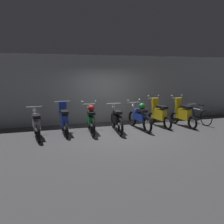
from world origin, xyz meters
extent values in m
plane|color=#424244|center=(0.00, 0.00, 0.00)|extent=(80.00, 80.00, 0.00)
cube|color=#9EA0A3|center=(0.00, 2.26, 1.50)|extent=(16.00, 0.30, 2.99)
torus|color=black|center=(-2.99, 0.97, 0.33)|extent=(0.14, 0.66, 0.65)
torus|color=black|center=(-2.89, -0.32, 0.33)|extent=(0.14, 0.66, 0.65)
cube|color=#9EA0A8|center=(-2.94, 0.33, 0.52)|extent=(0.29, 0.85, 0.28)
ellipsoid|color=#9EA0A8|center=(-2.95, 0.48, 0.73)|extent=(0.30, 0.46, 0.22)
cube|color=black|center=(-2.92, 0.15, 0.80)|extent=(0.28, 0.54, 0.10)
cylinder|color=#B7BABF|center=(-2.98, 0.87, 1.02)|extent=(0.56, 0.08, 0.04)
cylinder|color=#B7BABF|center=(-2.99, 0.92, 0.65)|extent=(0.07, 0.16, 0.65)
sphere|color=silver|center=(-2.99, 0.92, 0.87)|extent=(0.12, 0.12, 0.12)
cube|color=white|center=(-2.89, -0.29, 0.43)|extent=(0.16, 0.03, 0.10)
torus|color=black|center=(-1.97, 1.09, 0.27)|extent=(0.10, 0.53, 0.53)
torus|color=black|center=(-1.95, -0.06, 0.27)|extent=(0.10, 0.53, 0.53)
cube|color=#1E389E|center=(-1.96, 0.51, 0.54)|extent=(0.23, 0.74, 0.44)
cube|color=#1E389E|center=(-1.96, 0.86, 0.94)|extent=(0.28, 0.12, 0.48)
cube|color=black|center=(-1.96, 0.35, 0.85)|extent=(0.25, 0.52, 0.10)
cylinder|color=#B7BABF|center=(-1.96, 0.99, 1.16)|extent=(0.56, 0.04, 0.04)
cylinder|color=#B7BABF|center=(-1.96, 1.04, 0.69)|extent=(0.06, 0.15, 0.85)
sphere|color=silver|center=(-1.96, 1.04, 1.01)|extent=(0.12, 0.12, 0.12)
cube|color=white|center=(-1.95, -0.04, 0.36)|extent=(0.16, 0.01, 0.10)
torus|color=black|center=(-0.92, 1.09, 0.33)|extent=(0.15, 0.66, 0.65)
torus|color=black|center=(-1.04, -0.21, 0.33)|extent=(0.15, 0.66, 0.65)
cube|color=#197238|center=(-0.98, 0.44, 0.52)|extent=(0.30, 0.85, 0.28)
ellipsoid|color=#197238|center=(-0.96, 0.60, 0.73)|extent=(0.30, 0.46, 0.22)
cube|color=black|center=(-1.00, 0.26, 0.80)|extent=(0.29, 0.54, 0.10)
cylinder|color=#B7BABF|center=(-0.93, 0.98, 1.02)|extent=(0.56, 0.09, 0.04)
sphere|color=#B7BABF|center=(-1.19, 1.01, 1.12)|extent=(0.07, 0.07, 0.07)
sphere|color=#B7BABF|center=(-0.67, 0.96, 1.12)|extent=(0.07, 0.07, 0.07)
cylinder|color=#B7BABF|center=(-0.92, 1.04, 0.65)|extent=(0.07, 0.16, 0.65)
sphere|color=silver|center=(-0.92, 1.04, 0.87)|extent=(0.12, 0.12, 0.12)
cube|color=white|center=(-1.04, -0.18, 0.43)|extent=(0.16, 0.03, 0.10)
sphere|color=red|center=(-1.00, 0.26, 0.97)|extent=(0.24, 0.24, 0.24)
torus|color=black|center=(0.07, 0.94, 0.33)|extent=(0.16, 0.66, 0.65)
torus|color=black|center=(-0.07, -0.35, 0.33)|extent=(0.16, 0.66, 0.65)
cube|color=black|center=(0.00, 0.29, 0.52)|extent=(0.31, 0.85, 0.28)
ellipsoid|color=black|center=(0.02, 0.45, 0.73)|extent=(0.31, 0.47, 0.22)
cube|color=black|center=(-0.02, 0.11, 0.80)|extent=(0.30, 0.54, 0.10)
cylinder|color=#B7BABF|center=(0.06, 0.84, 1.02)|extent=(0.56, 0.10, 0.04)
cylinder|color=#B7BABF|center=(0.07, 0.89, 0.65)|extent=(0.07, 0.16, 0.65)
sphere|color=silver|center=(0.07, 0.89, 0.87)|extent=(0.12, 0.12, 0.12)
cube|color=white|center=(-0.07, -0.33, 0.43)|extent=(0.16, 0.03, 0.10)
torus|color=black|center=(0.94, 1.01, 0.33)|extent=(0.13, 0.65, 0.65)
torus|color=black|center=(1.02, -0.29, 0.33)|extent=(0.13, 0.65, 0.65)
cube|color=#1E389E|center=(0.98, 0.36, 0.52)|extent=(0.27, 0.84, 0.28)
ellipsoid|color=#1E389E|center=(0.97, 0.52, 0.73)|extent=(0.29, 0.45, 0.22)
cube|color=black|center=(0.99, 0.18, 0.80)|extent=(0.27, 0.53, 0.10)
cylinder|color=#B7BABF|center=(0.95, 0.91, 1.02)|extent=(0.56, 0.07, 0.04)
sphere|color=#B7BABF|center=(0.69, 0.89, 1.12)|extent=(0.07, 0.07, 0.07)
sphere|color=#B7BABF|center=(1.21, 0.92, 1.12)|extent=(0.07, 0.07, 0.07)
cylinder|color=#B7BABF|center=(0.94, 0.96, 0.65)|extent=(0.07, 0.16, 0.65)
sphere|color=silver|center=(0.94, 0.96, 0.87)|extent=(0.12, 0.12, 0.12)
cube|color=white|center=(1.02, -0.26, 0.43)|extent=(0.16, 0.02, 0.10)
sphere|color=#197238|center=(0.99, 0.18, 0.97)|extent=(0.24, 0.24, 0.24)
torus|color=black|center=(1.90, 1.11, 0.27)|extent=(0.15, 0.54, 0.53)
torus|color=black|center=(2.02, -0.03, 0.27)|extent=(0.15, 0.54, 0.53)
cube|color=gold|center=(1.96, 0.54, 0.54)|extent=(0.30, 0.76, 0.44)
cube|color=gold|center=(1.92, 0.88, 0.94)|extent=(0.29, 0.15, 0.48)
cube|color=black|center=(1.98, 0.38, 0.85)|extent=(0.29, 0.54, 0.10)
cylinder|color=#B7BABF|center=(1.91, 1.02, 1.16)|extent=(0.56, 0.10, 0.04)
sphere|color=#B7BABF|center=(1.65, 0.99, 1.26)|extent=(0.07, 0.07, 0.07)
sphere|color=#B7BABF|center=(2.17, 1.05, 1.26)|extent=(0.07, 0.07, 0.07)
cylinder|color=#B7BABF|center=(1.90, 1.06, 0.69)|extent=(0.07, 0.15, 0.85)
sphere|color=silver|center=(1.90, 1.06, 1.01)|extent=(0.12, 0.12, 0.12)
cube|color=white|center=(2.02, -0.01, 0.36)|extent=(0.16, 0.03, 0.10)
torus|color=black|center=(2.89, 0.86, 0.27)|extent=(0.14, 0.54, 0.53)
torus|color=black|center=(2.99, -0.29, 0.27)|extent=(0.14, 0.54, 0.53)
cube|color=gold|center=(2.94, 0.28, 0.54)|extent=(0.28, 0.75, 0.44)
cube|color=gold|center=(2.91, 0.63, 0.94)|extent=(0.29, 0.14, 0.48)
cube|color=black|center=(2.95, 0.12, 0.85)|extent=(0.28, 0.54, 0.10)
cylinder|color=#B7BABF|center=(2.90, 0.77, 1.16)|extent=(0.56, 0.08, 0.04)
sphere|color=#B7BABF|center=(2.64, 0.74, 1.26)|extent=(0.07, 0.07, 0.07)
sphere|color=#B7BABF|center=(3.16, 0.79, 1.26)|extent=(0.07, 0.07, 0.07)
cylinder|color=#B7BABF|center=(2.89, 0.81, 0.69)|extent=(0.07, 0.15, 0.85)
sphere|color=silver|center=(2.89, 0.81, 1.01)|extent=(0.12, 0.12, 0.12)
cube|color=white|center=(2.99, -0.27, 0.36)|extent=(0.16, 0.03, 0.10)
torus|color=black|center=(3.82, 1.12, 0.34)|extent=(0.11, 0.68, 0.68)
torus|color=black|center=(3.92, 0.08, 0.34)|extent=(0.11, 0.68, 0.68)
cylinder|color=silver|center=(3.87, 0.60, 0.64)|extent=(0.11, 0.68, 0.04)
cylinder|color=silver|center=(3.89, 0.39, 0.74)|extent=(0.03, 0.03, 0.22)
cube|color=black|center=(3.89, 0.39, 0.86)|extent=(0.12, 0.23, 0.05)
cylinder|color=#B7BABF|center=(3.83, 1.00, 0.82)|extent=(0.50, 0.08, 0.03)
cylinder|color=black|center=(3.88, 0.55, 0.19)|extent=(0.13, 0.11, 0.10)
camera|label=1|loc=(-2.85, -8.21, 2.31)|focal=38.40mm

